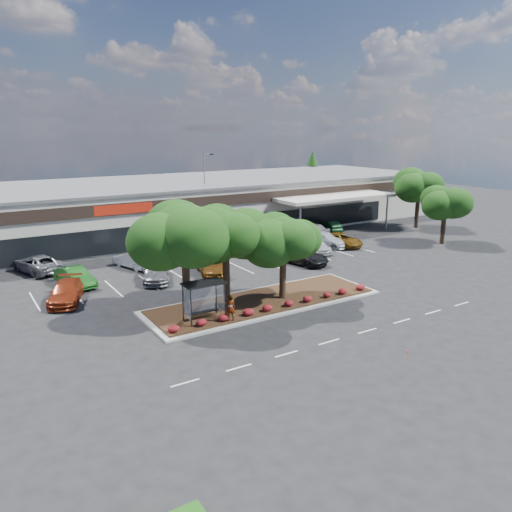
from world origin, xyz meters
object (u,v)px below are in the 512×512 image
light_pole (206,200)px  car_0 (66,292)px  car_1 (75,277)px  survey_stake (406,356)px

light_pole → car_0: size_ratio=1.88×
car_0 → car_1: bearing=88.6°
car_0 → car_1: size_ratio=1.12×
survey_stake → car_1: (-12.10, 24.45, 0.19)m
light_pole → car_0: bearing=-141.0°
light_pole → car_1: bearing=-146.1°
survey_stake → car_1: car_1 is taller
light_pole → car_1: (-18.20, -12.25, -3.64)m
light_pole → car_1: size_ratio=2.10×
survey_stake → car_1: bearing=116.3°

